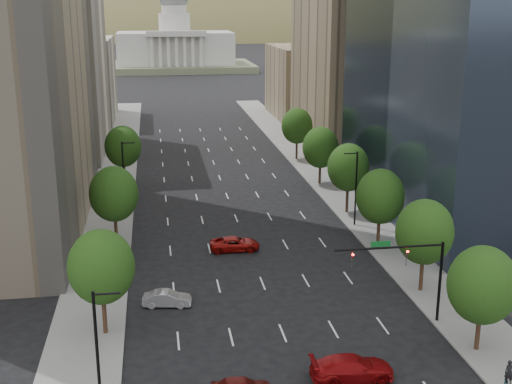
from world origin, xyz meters
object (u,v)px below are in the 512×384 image
cyclist (508,381)px  car_red_near (352,368)px  capitol (175,48)px  car_silver (167,299)px  car_red_far (235,244)px  traffic_signal (412,265)px

cyclist → car_red_near: bearing=177.9°
capitol → cyclist: capitol is taller
car_silver → car_red_far: car_red_far is taller
traffic_signal → car_red_near: 11.06m
capitol → cyclist: (13.37, -230.48, -7.65)m
traffic_signal → car_red_near: bearing=-133.6°
car_silver → car_red_near: bearing=-130.4°
car_red_near → cyclist: (9.87, -3.40, 0.07)m
traffic_signal → cyclist: (2.84, -10.77, -4.25)m
car_silver → cyclist: bearing=-120.1°
car_red_near → car_red_far: car_red_near is taller
traffic_signal → car_red_near: (-7.03, -7.37, -4.31)m
car_red_near → cyclist: 10.44m
car_red_near → car_silver: 18.63m
capitol → car_silver: 213.60m
car_red_near → car_silver: bearing=42.7°
capitol → car_red_far: size_ratio=11.32×
traffic_signal → cyclist: traffic_signal is taller
traffic_signal → cyclist: 11.92m
car_red_near → car_silver: (-12.50, 13.81, -0.17)m
traffic_signal → car_red_far: 22.98m
traffic_signal → car_silver: size_ratio=2.17×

